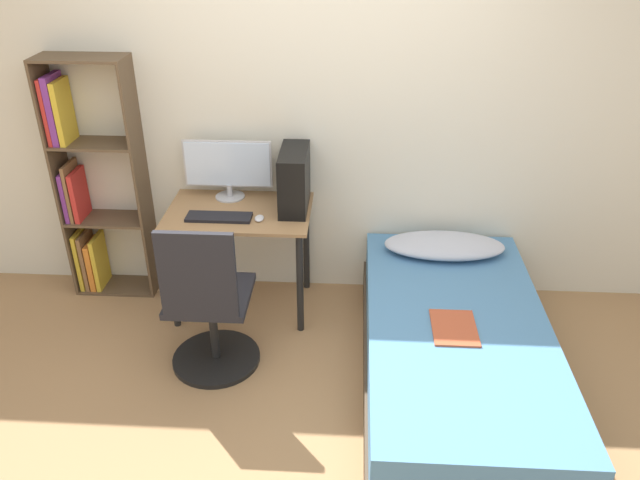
{
  "coord_description": "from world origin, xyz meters",
  "views": [
    {
      "loc": [
        0.26,
        -2.34,
        2.49
      ],
      "look_at": [
        0.08,
        0.79,
        0.75
      ],
      "focal_mm": 35.0,
      "sensor_mm": 36.0,
      "label": 1
    }
  ],
  "objects_px": {
    "office_chair": "(209,314)",
    "keyboard": "(219,217)",
    "bookshelf": "(89,188)",
    "pc_tower": "(294,179)",
    "monitor": "(228,167)",
    "bed": "(455,353)"
  },
  "relations": [
    {
      "from": "office_chair",
      "to": "keyboard",
      "type": "relative_size",
      "value": 2.47
    },
    {
      "from": "pc_tower",
      "to": "bed",
      "type": "bearing_deg",
      "value": -38.81
    },
    {
      "from": "office_chair",
      "to": "monitor",
      "type": "bearing_deg",
      "value": 90.89
    },
    {
      "from": "bed",
      "to": "keyboard",
      "type": "relative_size",
      "value": 5.02
    },
    {
      "from": "bookshelf",
      "to": "office_chair",
      "type": "height_order",
      "value": "bookshelf"
    },
    {
      "from": "keyboard",
      "to": "pc_tower",
      "type": "xyz_separation_m",
      "value": [
        0.45,
        0.2,
        0.18
      ]
    },
    {
      "from": "bed",
      "to": "monitor",
      "type": "distance_m",
      "value": 1.84
    },
    {
      "from": "pc_tower",
      "to": "monitor",
      "type": "bearing_deg",
      "value": 164.72
    },
    {
      "from": "bookshelf",
      "to": "pc_tower",
      "type": "height_order",
      "value": "bookshelf"
    },
    {
      "from": "office_chair",
      "to": "keyboard",
      "type": "xyz_separation_m",
      "value": [
        -0.02,
        0.53,
        0.35
      ]
    },
    {
      "from": "bed",
      "to": "pc_tower",
      "type": "xyz_separation_m",
      "value": [
        -0.98,
        0.79,
        0.71
      ]
    },
    {
      "from": "bookshelf",
      "to": "bed",
      "type": "bearing_deg",
      "value": -20.54
    },
    {
      "from": "monitor",
      "to": "office_chair",
      "type": "bearing_deg",
      "value": -89.11
    },
    {
      "from": "keyboard",
      "to": "pc_tower",
      "type": "bearing_deg",
      "value": 23.26
    },
    {
      "from": "office_chair",
      "to": "pc_tower",
      "type": "bearing_deg",
      "value": 59.44
    },
    {
      "from": "monitor",
      "to": "pc_tower",
      "type": "xyz_separation_m",
      "value": [
        0.44,
        -0.12,
        -0.02
      ]
    },
    {
      "from": "bed",
      "to": "keyboard",
      "type": "distance_m",
      "value": 1.63
    },
    {
      "from": "bookshelf",
      "to": "pc_tower",
      "type": "xyz_separation_m",
      "value": [
        1.39,
        -0.1,
        0.15
      ]
    },
    {
      "from": "monitor",
      "to": "pc_tower",
      "type": "bearing_deg",
      "value": -15.28
    },
    {
      "from": "keyboard",
      "to": "pc_tower",
      "type": "distance_m",
      "value": 0.53
    },
    {
      "from": "bookshelf",
      "to": "keyboard",
      "type": "bearing_deg",
      "value": -17.59
    },
    {
      "from": "bed",
      "to": "pc_tower",
      "type": "height_order",
      "value": "pc_tower"
    }
  ]
}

